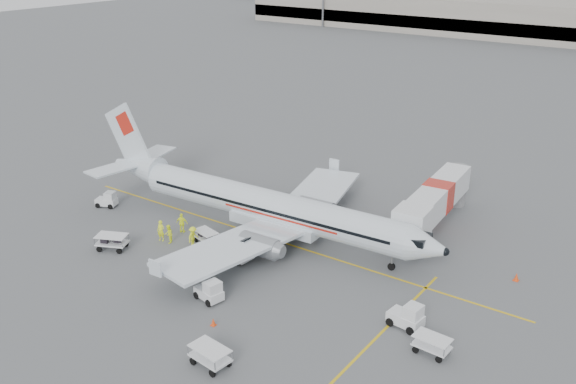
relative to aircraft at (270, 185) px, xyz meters
The scene contains 21 objects.
ground 4.81m from the aircraft, 30.69° to the right, with size 360.00×360.00×0.00m, color #56595B.
stripe_lead 4.80m from the aircraft, 30.69° to the right, with size 44.00×0.20×0.01m, color yellow.
stripe_cross 17.76m from the aircraft, 29.80° to the right, with size 0.20×20.00×0.01m, color yellow.
terminal_west 135.27m from the aircraft, 106.82° to the left, with size 110.00×22.00×9.00m, color gray, non-canonical shape.
aircraft is the anchor object (origin of this frame).
jet_bridge 15.10m from the aircraft, 41.66° to the left, with size 3.02×16.11×4.23m, color white, non-canonical shape.
belt_loader 6.05m from the aircraft, 91.73° to the right, with size 5.03×1.89×2.73m, color white, non-canonical shape.
tug_fore 17.31m from the aircraft, 20.77° to the right, with size 2.31×1.32×1.79m, color white, non-canonical shape.
tug_mid 12.04m from the aircraft, 75.91° to the right, with size 2.13×1.22×1.64m, color white, non-canonical shape.
tug_aft 17.68m from the aircraft, 166.69° to the right, with size 1.95×1.11×1.50m, color white, non-canonical shape.
cart_loaded_a 6.96m from the aircraft, 128.92° to the right, with size 2.17×1.29×1.13m, color white, non-canonical shape.
cart_loaded_b 13.97m from the aircraft, 133.14° to the right, with size 2.52×1.49×1.32m, color white, non-canonical shape.
cart_empty_a 18.96m from the aircraft, 64.57° to the right, with size 2.53×1.49×1.32m, color white, non-canonical shape.
cart_empty_b 20.44m from the aircraft, 22.85° to the right, with size 2.29×1.36×1.20m, color white, non-canonical shape.
cone_nose 20.97m from the aircraft, 12.60° to the left, with size 0.41×0.41×0.67m, color #F34613.
cone_port 10.07m from the aircraft, 85.84° to the left, with size 0.44×0.44×0.71m, color #F34613.
cone_stbd 15.01m from the aircraft, 68.70° to the right, with size 0.35×0.35×0.57m, color #F34613.
crew_a 10.10m from the aircraft, 138.39° to the right, with size 0.68×0.45×1.86m, color yellow.
crew_b 9.54m from the aircraft, 135.29° to the right, with size 0.79×0.62×1.63m, color yellow.
crew_c 7.75m from the aircraft, 126.26° to the right, with size 1.16×0.67×1.80m, color yellow.
crew_d 8.67m from the aircraft, 149.34° to the right, with size 1.05×0.44×1.80m, color yellow.
Camera 1 is at (29.63, -39.90, 24.50)m, focal length 40.00 mm.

